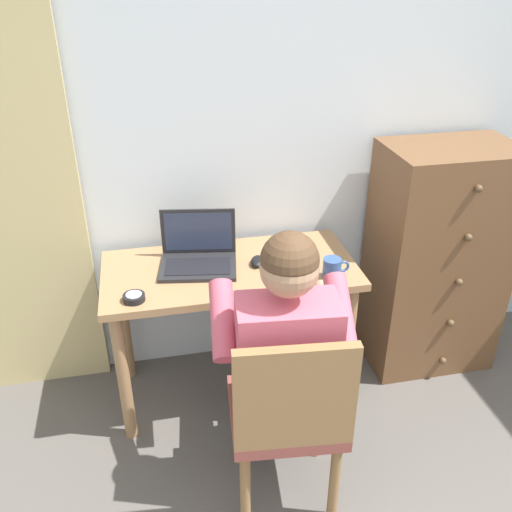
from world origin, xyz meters
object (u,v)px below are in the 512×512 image
at_px(desk, 230,289).
at_px(coffee_mug, 333,269).
at_px(desk_clock, 134,297).
at_px(person_seated, 282,343).
at_px(chair, 289,413).
at_px(laptop, 198,254).
at_px(dresser, 436,259).
at_px(computer_mouse, 257,261).

relative_size(desk, coffee_mug, 9.54).
xyz_separation_m(desk_clock, coffee_mug, (0.85, 0.00, 0.03)).
distance_m(desk, person_seated, 0.54).
bearing_deg(chair, coffee_mug, 57.87).
height_order(chair, laptop, laptop).
bearing_deg(person_seated, laptop, 112.80).
distance_m(desk, laptop, 0.22).
relative_size(dresser, desk_clock, 13.22).
bearing_deg(computer_mouse, desk_clock, -141.12).
xyz_separation_m(chair, coffee_mug, (0.33, 0.52, 0.28)).
distance_m(desk, coffee_mug, 0.49).
distance_m(computer_mouse, desk_clock, 0.59).
relative_size(laptop, computer_mouse, 3.76).
height_order(dresser, chair, dresser).
distance_m(desk, computer_mouse, 0.19).
distance_m(laptop, desk_clock, 0.38).
relative_size(laptop, desk_clock, 4.18).
bearing_deg(desk_clock, laptop, 39.77).
bearing_deg(dresser, chair, -141.53).
distance_m(dresser, coffee_mug, 0.72).
height_order(desk_clock, coffee_mug, coffee_mug).
distance_m(dresser, chair, 1.26).
height_order(dresser, person_seated, person_seated).
distance_m(laptop, computer_mouse, 0.27).
bearing_deg(chair, computer_mouse, 87.25).
xyz_separation_m(dresser, computer_mouse, (-0.95, -0.07, 0.14)).
bearing_deg(person_seated, desk_clock, 147.93).
bearing_deg(dresser, computer_mouse, -175.77).
height_order(desk, person_seated, person_seated).
height_order(person_seated, desk_clock, person_seated).
height_order(person_seated, coffee_mug, person_seated).
bearing_deg(coffee_mug, computer_mouse, 147.53).
distance_m(computer_mouse, coffee_mug, 0.35).
height_order(chair, computer_mouse, chair).
relative_size(chair, desk_clock, 9.70).
height_order(desk, computer_mouse, computer_mouse).
bearing_deg(coffee_mug, laptop, 156.54).
xyz_separation_m(dresser, person_seated, (-0.96, -0.60, 0.07)).
xyz_separation_m(dresser, desk_clock, (-1.50, -0.26, 0.14)).
xyz_separation_m(person_seated, desk_clock, (-0.54, 0.34, 0.06)).
height_order(desk, dresser, dresser).
distance_m(person_seated, computer_mouse, 0.53).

